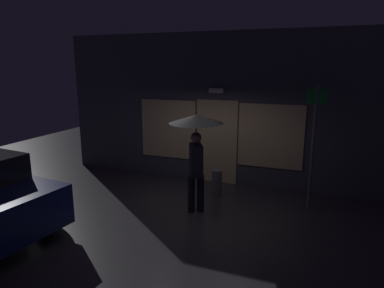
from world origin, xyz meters
TOP-DOWN VIEW (x-y plane):
  - ground_plane at (0.00, 0.00)m, footprint 18.00×18.00m
  - building_facade at (-0.00, 2.35)m, footprint 8.87×0.48m
  - person_with_umbrella at (0.18, 0.15)m, footprint 1.11×1.11m
  - street_sign_post at (2.42, 1.19)m, footprint 0.40×0.07m
  - sidewalk_bollard at (0.31, 1.23)m, footprint 0.24×0.24m

SIDE VIEW (x-z plane):
  - ground_plane at x=0.00m, z-range 0.00..0.00m
  - sidewalk_bollard at x=0.31m, z-range 0.00..0.63m
  - street_sign_post at x=2.42m, z-range 0.17..2.88m
  - person_with_umbrella at x=0.18m, z-range 0.59..2.69m
  - building_facade at x=0.00m, z-range -0.02..3.89m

